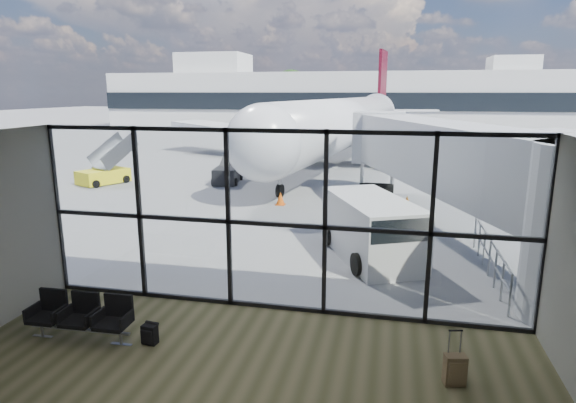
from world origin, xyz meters
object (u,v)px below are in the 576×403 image
at_px(airliner, 346,123).
at_px(mobile_stairs, 105,174).
at_px(suitcase, 455,370).
at_px(backpack, 150,334).
at_px(seating_row, 82,314).
at_px(belt_loader, 228,173).
at_px(service_van, 372,228).

distance_m(airliner, mobile_stairs, 18.30).
xyz_separation_m(airliner, mobile_stairs, (-12.98, -12.67, -2.38)).
xyz_separation_m(suitcase, airliner, (-4.98, 29.35, 2.61)).
relative_size(suitcase, mobile_stairs, 0.29).
distance_m(suitcase, mobile_stairs, 24.51).
bearing_deg(backpack, seating_row, -171.35).
distance_m(backpack, belt_loader, 18.93).
bearing_deg(belt_loader, backpack, -84.09).
distance_m(service_van, mobile_stairs, 18.91).
relative_size(backpack, suitcase, 0.45).
bearing_deg(seating_row, backpack, 0.33).
bearing_deg(airliner, belt_loader, -110.90).
bearing_deg(service_van, seating_row, -156.42).
bearing_deg(seating_row, airliner, 82.59).
bearing_deg(backpack, mobile_stairs, 131.74).
distance_m(airliner, belt_loader, 12.60).
bearing_deg(mobile_stairs, service_van, -6.58).
height_order(airliner, service_van, airliner).
relative_size(suitcase, belt_loader, 0.28).
relative_size(seating_row, suitcase, 2.20).
xyz_separation_m(seating_row, backpack, (1.55, 0.06, -0.34)).
relative_size(backpack, mobile_stairs, 0.13).
xyz_separation_m(suitcase, mobile_stairs, (-17.96, 16.68, 0.24)).
bearing_deg(airliner, backpack, -84.73).
bearing_deg(service_van, belt_loader, 102.93).
bearing_deg(mobile_stairs, airliner, 69.25).
height_order(backpack, airliner, airliner).
xyz_separation_m(backpack, airliner, (1.27, 29.20, 2.70)).
xyz_separation_m(backpack, belt_loader, (-4.67, 18.34, 0.33)).
bearing_deg(belt_loader, mobile_stairs, -173.96).
bearing_deg(mobile_stairs, seating_row, -33.54).
relative_size(service_van, belt_loader, 1.32).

